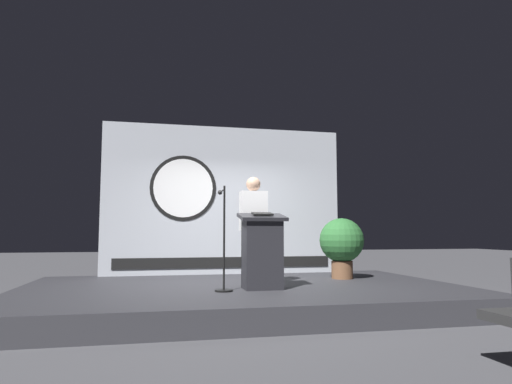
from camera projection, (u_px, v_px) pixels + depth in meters
The scene contains 7 objects.
ground_plane at pixel (242, 306), 6.56m from camera, with size 40.00×40.00×0.00m, color #4C4C51.
stage_platform at pixel (242, 295), 6.58m from camera, with size 6.40×4.00×0.30m, color #333338.
banner_display at pixel (224, 200), 8.51m from camera, with size 4.56×0.12×2.82m.
podium at pixel (262, 251), 6.20m from camera, with size 0.64×0.50×1.07m.
speaker_person at pixel (253, 229), 6.69m from camera, with size 0.40×0.26×1.63m.
microphone_stand at pixel (223, 253), 5.99m from camera, with size 0.24×0.60×1.41m.
potted_plant at pixel (342, 243), 7.59m from camera, with size 0.76×0.76×1.03m.
Camera 1 is at (-1.23, -6.58, 1.07)m, focal length 31.11 mm.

